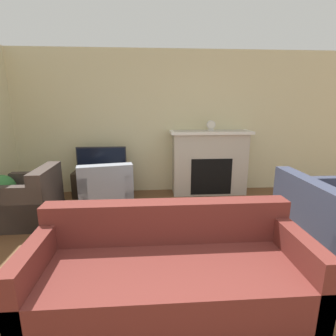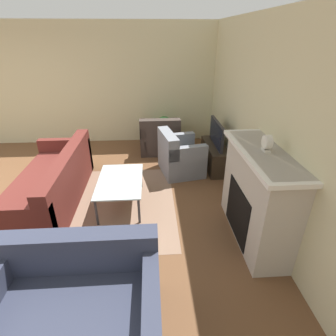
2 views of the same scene
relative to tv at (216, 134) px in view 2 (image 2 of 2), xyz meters
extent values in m
cube|color=beige|center=(1.16, 0.29, 0.64)|extent=(8.59, 0.06, 2.70)
cube|color=beige|center=(-1.66, -1.85, 0.64)|extent=(0.06, 7.22, 2.70)
cube|color=#896B56|center=(1.20, -1.86, -0.71)|extent=(2.28, 1.87, 0.00)
cube|color=#BCB2A3|center=(2.04, 0.04, -0.10)|extent=(1.40, 0.44, 1.23)
cube|color=black|center=(2.04, -0.18, -0.33)|extent=(0.77, 0.01, 0.69)
cube|color=white|center=(2.04, 0.01, 0.49)|extent=(1.52, 0.50, 0.05)
cube|color=#2D2319|center=(0.00, 0.00, -0.47)|extent=(1.10, 0.36, 0.47)
cube|color=#232328|center=(0.00, 0.00, 0.00)|extent=(0.91, 0.05, 0.47)
cube|color=black|center=(0.00, -0.02, 0.00)|extent=(0.87, 0.01, 0.43)
cube|color=#5B231E|center=(1.05, -2.90, -0.50)|extent=(2.31, 0.94, 0.42)
cube|color=#5B231E|center=(1.05, -2.53, -0.09)|extent=(2.31, 0.20, 0.40)
cube|color=#5B231E|center=(-0.03, -2.90, -0.38)|extent=(0.14, 0.94, 0.66)
cube|color=#5B231E|center=(2.14, -2.90, -0.38)|extent=(0.14, 0.94, 0.66)
cube|color=#33384C|center=(3.24, -1.95, -0.50)|extent=(1.00, 1.46, 0.42)
cube|color=#33384C|center=(2.84, -1.95, -0.09)|extent=(0.20, 1.46, 0.40)
cube|color=#33384C|center=(3.24, -1.29, -0.38)|extent=(1.00, 0.14, 0.66)
cube|color=#3D332D|center=(-0.92, -1.06, -0.50)|extent=(0.78, 0.88, 0.42)
cube|color=#3D332D|center=(-0.63, -1.06, -0.09)|extent=(0.21, 0.87, 0.40)
cube|color=#3D332D|center=(-0.92, -0.70, -0.38)|extent=(0.77, 0.15, 0.66)
cube|color=#3D332D|center=(-0.91, -1.43, -0.38)|extent=(0.77, 0.15, 0.66)
cube|color=gray|center=(0.16, -0.69, -0.50)|extent=(0.95, 0.88, 0.42)
cube|color=gray|center=(0.22, -0.95, -0.09)|extent=(0.85, 0.36, 0.40)
cube|color=gray|center=(0.50, -0.62, -0.38)|extent=(0.28, 0.74, 0.66)
cube|color=gray|center=(-0.17, -0.76, -0.38)|extent=(0.28, 0.74, 0.66)
cylinder|color=#333338|center=(0.70, -2.04, -0.51)|extent=(0.04, 0.04, 0.41)
cylinder|color=#333338|center=(1.70, -2.04, -0.51)|extent=(0.04, 0.04, 0.41)
cylinder|color=#333338|center=(0.70, -1.45, -0.51)|extent=(0.04, 0.04, 0.41)
cylinder|color=#333338|center=(1.70, -1.45, -0.51)|extent=(0.04, 0.04, 0.41)
cube|color=silver|center=(1.20, -1.75, -0.29)|extent=(1.08, 0.67, 0.02)
cylinder|color=beige|center=(-1.33, -0.93, -0.60)|extent=(0.29, 0.29, 0.21)
cylinder|color=#4C3823|center=(-1.33, -0.93, -0.44)|extent=(0.03, 0.03, 0.12)
sphere|color=#387F3D|center=(-1.33, -0.93, -0.22)|extent=(0.39, 0.39, 0.39)
cube|color=beige|center=(2.05, 0.04, 0.53)|extent=(0.11, 0.07, 0.03)
cylinder|color=beige|center=(2.05, 0.04, 0.63)|extent=(0.16, 0.07, 0.16)
cylinder|color=white|center=(2.05, 0.00, 0.63)|extent=(0.13, 0.00, 0.13)
camera|label=1|loc=(0.89, -4.85, 1.00)|focal=28.00mm
camera|label=2|loc=(4.70, -1.25, 1.70)|focal=28.00mm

